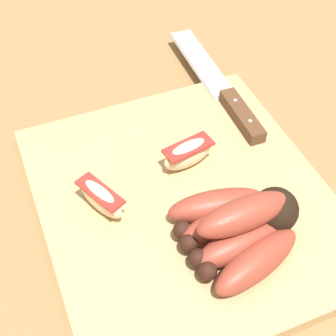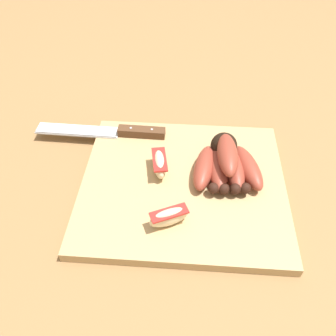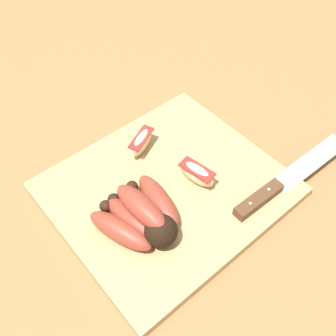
{
  "view_description": "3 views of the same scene",
  "coord_description": "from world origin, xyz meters",
  "px_view_note": "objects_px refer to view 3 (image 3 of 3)",
  "views": [
    {
      "loc": [
        0.35,
        -0.15,
        0.49
      ],
      "look_at": [
        -0.02,
        -0.0,
        0.05
      ],
      "focal_mm": 53.34,
      "sensor_mm": 36.0,
      "label": 1
    },
    {
      "loc": [
        0.01,
        -0.42,
        0.51
      ],
      "look_at": [
        -0.02,
        0.02,
        0.04
      ],
      "focal_mm": 37.09,
      "sensor_mm": 36.0,
      "label": 2
    },
    {
      "loc": [
        0.27,
        0.32,
        0.56
      ],
      "look_at": [
        0.0,
        0.0,
        0.06
      ],
      "focal_mm": 41.54,
      "sensor_mm": 36.0,
      "label": 3
    }
  ],
  "objects_px": {
    "banana_bunch": "(142,215)",
    "apple_wedge_near": "(197,174)",
    "chefs_knife": "(277,186)",
    "apple_wedge_middle": "(142,142)"
  },
  "relations": [
    {
      "from": "banana_bunch",
      "to": "apple_wedge_near",
      "type": "xyz_separation_m",
      "value": [
        -0.12,
        -0.01,
        -0.0
      ]
    },
    {
      "from": "chefs_knife",
      "to": "banana_bunch",
      "type": "bearing_deg",
      "value": -23.14
    },
    {
      "from": "chefs_knife",
      "to": "apple_wedge_near",
      "type": "bearing_deg",
      "value": -46.84
    },
    {
      "from": "banana_bunch",
      "to": "chefs_knife",
      "type": "height_order",
      "value": "banana_bunch"
    },
    {
      "from": "apple_wedge_middle",
      "to": "apple_wedge_near",
      "type": "bearing_deg",
      "value": 102.27
    },
    {
      "from": "chefs_knife",
      "to": "apple_wedge_middle",
      "type": "bearing_deg",
      "value": -61.28
    },
    {
      "from": "chefs_knife",
      "to": "apple_wedge_middle",
      "type": "height_order",
      "value": "apple_wedge_middle"
    },
    {
      "from": "banana_bunch",
      "to": "apple_wedge_middle",
      "type": "xyz_separation_m",
      "value": [
        -0.1,
        -0.13,
        -0.0
      ]
    },
    {
      "from": "banana_bunch",
      "to": "apple_wedge_near",
      "type": "distance_m",
      "value": 0.13
    },
    {
      "from": "banana_bunch",
      "to": "chefs_knife",
      "type": "bearing_deg",
      "value": 156.86
    }
  ]
}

